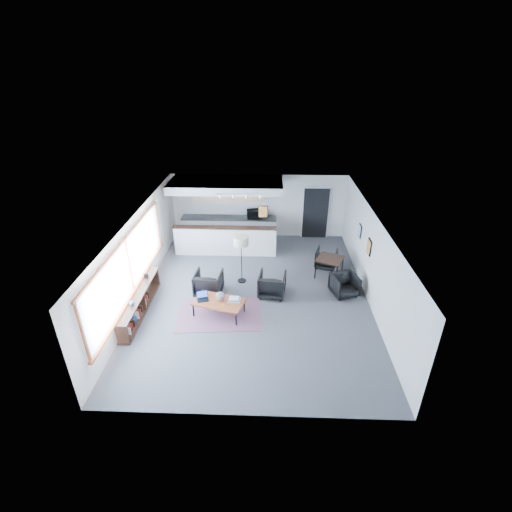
{
  "coord_description": "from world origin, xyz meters",
  "views": [
    {
      "loc": [
        0.4,
        -9.75,
        6.57
      ],
      "look_at": [
        0.03,
        0.4,
        1.17
      ],
      "focal_mm": 26.0,
      "sensor_mm": 36.0,
      "label": 1
    }
  ],
  "objects_px": {
    "dining_table": "(330,260)",
    "armchair_left": "(209,282)",
    "armchair_right": "(272,283)",
    "ceramic_pot": "(220,296)",
    "book_stack": "(234,299)",
    "dining_chair_far": "(326,259)",
    "coffee_table": "(219,302)",
    "floor_lamp": "(241,242)",
    "dining_chair_near": "(344,286)",
    "microwave": "(255,213)",
    "laptop": "(202,297)"
  },
  "relations": [
    {
      "from": "book_stack",
      "to": "microwave",
      "type": "distance_m",
      "value": 5.21
    },
    {
      "from": "armchair_right",
      "to": "microwave",
      "type": "xyz_separation_m",
      "value": [
        -0.7,
        4.13,
        0.71
      ]
    },
    {
      "from": "armchair_left",
      "to": "coffee_table",
      "type": "bearing_deg",
      "value": 118.19
    },
    {
      "from": "armchair_left",
      "to": "dining_chair_far",
      "type": "height_order",
      "value": "armchair_left"
    },
    {
      "from": "ceramic_pot",
      "to": "book_stack",
      "type": "bearing_deg",
      "value": -2.6
    },
    {
      "from": "coffee_table",
      "to": "microwave",
      "type": "relative_size",
      "value": 2.66
    },
    {
      "from": "dining_chair_far",
      "to": "ceramic_pot",
      "type": "bearing_deg",
      "value": 57.18
    },
    {
      "from": "book_stack",
      "to": "dining_table",
      "type": "bearing_deg",
      "value": 36.63
    },
    {
      "from": "floor_lamp",
      "to": "microwave",
      "type": "relative_size",
      "value": 2.79
    },
    {
      "from": "coffee_table",
      "to": "dining_table",
      "type": "xyz_separation_m",
      "value": [
        3.47,
        2.29,
        0.2
      ]
    },
    {
      "from": "floor_lamp",
      "to": "microwave",
      "type": "height_order",
      "value": "floor_lamp"
    },
    {
      "from": "book_stack",
      "to": "dining_chair_near",
      "type": "xyz_separation_m",
      "value": [
        3.35,
        1.14,
        -0.19
      ]
    },
    {
      "from": "book_stack",
      "to": "dining_chair_far",
      "type": "distance_m",
      "value": 4.18
    },
    {
      "from": "laptop",
      "to": "armchair_right",
      "type": "relative_size",
      "value": 0.46
    },
    {
      "from": "laptop",
      "to": "armchair_right",
      "type": "height_order",
      "value": "armchair_right"
    },
    {
      "from": "microwave",
      "to": "book_stack",
      "type": "bearing_deg",
      "value": -103.6
    },
    {
      "from": "floor_lamp",
      "to": "dining_table",
      "type": "bearing_deg",
      "value": 8.46
    },
    {
      "from": "book_stack",
      "to": "armchair_left",
      "type": "xyz_separation_m",
      "value": [
        -0.9,
        1.03,
        -0.09
      ]
    },
    {
      "from": "armchair_right",
      "to": "dining_chair_far",
      "type": "bearing_deg",
      "value": -128.47
    },
    {
      "from": "armchair_right",
      "to": "coffee_table",
      "type": "bearing_deg",
      "value": 42.42
    },
    {
      "from": "armchair_right",
      "to": "floor_lamp",
      "type": "bearing_deg",
      "value": -30.42
    },
    {
      "from": "book_stack",
      "to": "armchair_left",
      "type": "relative_size",
      "value": 0.41
    },
    {
      "from": "laptop",
      "to": "microwave",
      "type": "bearing_deg",
      "value": 58.75
    },
    {
      "from": "dining_table",
      "to": "armchair_left",
      "type": "bearing_deg",
      "value": -162.77
    },
    {
      "from": "armchair_right",
      "to": "dining_chair_near",
      "type": "relative_size",
      "value": 1.28
    },
    {
      "from": "floor_lamp",
      "to": "dining_chair_far",
      "type": "distance_m",
      "value": 3.32
    },
    {
      "from": "armchair_right",
      "to": "dining_chair_far",
      "type": "xyz_separation_m",
      "value": [
        1.92,
        1.87,
        -0.11
      ]
    },
    {
      "from": "coffee_table",
      "to": "laptop",
      "type": "relative_size",
      "value": 4.1
    },
    {
      "from": "ceramic_pot",
      "to": "dining_chair_near",
      "type": "relative_size",
      "value": 0.4
    },
    {
      "from": "floor_lamp",
      "to": "dining_chair_near",
      "type": "bearing_deg",
      "value": -11.67
    },
    {
      "from": "coffee_table",
      "to": "dining_chair_far",
      "type": "distance_m",
      "value": 4.54
    },
    {
      "from": "ceramic_pot",
      "to": "microwave",
      "type": "xyz_separation_m",
      "value": [
        0.79,
        5.15,
        0.54
      ]
    },
    {
      "from": "armchair_left",
      "to": "armchair_right",
      "type": "bearing_deg",
      "value": -174.82
    },
    {
      "from": "dining_table",
      "to": "dining_chair_near",
      "type": "distance_m",
      "value": 1.2
    },
    {
      "from": "book_stack",
      "to": "armchair_right",
      "type": "height_order",
      "value": "armchair_right"
    },
    {
      "from": "ceramic_pot",
      "to": "dining_chair_near",
      "type": "height_order",
      "value": "ceramic_pot"
    },
    {
      "from": "ceramic_pot",
      "to": "floor_lamp",
      "type": "xyz_separation_m",
      "value": [
        0.49,
        1.79,
        0.85
      ]
    },
    {
      "from": "floor_lamp",
      "to": "armchair_right",
      "type": "bearing_deg",
      "value": -37.8
    },
    {
      "from": "dining_chair_far",
      "to": "dining_chair_near",
      "type": "bearing_deg",
      "value": 117.83
    },
    {
      "from": "armchair_left",
      "to": "microwave",
      "type": "xyz_separation_m",
      "value": [
        1.28,
        4.13,
        0.71
      ]
    },
    {
      "from": "ceramic_pot",
      "to": "dining_chair_near",
      "type": "xyz_separation_m",
      "value": [
        3.75,
        1.12,
        -0.27
      ]
    },
    {
      "from": "laptop",
      "to": "dining_chair_near",
      "type": "distance_m",
      "value": 4.41
    },
    {
      "from": "armchair_right",
      "to": "dining_table",
      "type": "bearing_deg",
      "value": -140.55
    },
    {
      "from": "dining_table",
      "to": "dining_chair_near",
      "type": "height_order",
      "value": "dining_table"
    },
    {
      "from": "laptop",
      "to": "dining_chair_far",
      "type": "distance_m",
      "value": 4.86
    },
    {
      "from": "laptop",
      "to": "coffee_table",
      "type": "bearing_deg",
      "value": -27.62
    },
    {
      "from": "floor_lamp",
      "to": "dining_chair_far",
      "type": "bearing_deg",
      "value": 20.44
    },
    {
      "from": "book_stack",
      "to": "dining_table",
      "type": "height_order",
      "value": "dining_table"
    },
    {
      "from": "laptop",
      "to": "dining_table",
      "type": "height_order",
      "value": "laptop"
    },
    {
      "from": "coffee_table",
      "to": "dining_chair_near",
      "type": "distance_m",
      "value": 3.97
    }
  ]
}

